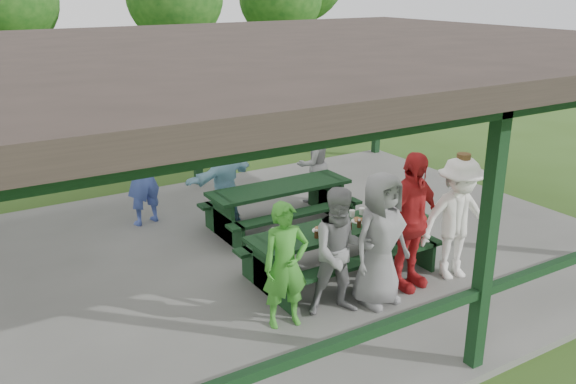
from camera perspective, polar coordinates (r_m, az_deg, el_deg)
ground at (r=9.96m, az=0.50°, el=-5.53°), size 90.00×90.00×0.00m
concrete_slab at (r=9.94m, az=0.50°, el=-5.27°), size 10.00×8.00×0.10m
pavilion_structure at (r=9.11m, az=0.56°, el=12.91°), size 10.60×8.60×3.24m
picnic_table_near at (r=8.84m, az=4.86°, el=-4.80°), size 2.77×1.39×0.75m
picnic_table_far at (r=10.48m, az=-0.75°, el=-0.86°), size 2.51×1.39×0.75m
table_setting at (r=8.81m, az=5.36°, el=-2.73°), size 2.31×0.45×0.10m
contestant_green at (r=7.41m, az=-0.24°, el=-6.87°), size 0.65×0.49×1.60m
contestant_grey_left at (r=7.69m, az=5.00°, el=-5.62°), size 0.98×0.87×1.68m
contestant_grey_mid at (r=7.96m, az=8.64°, el=-4.40°), size 0.94×0.66×1.80m
contestant_red at (r=8.42m, az=11.38°, el=-2.72°), size 1.20×0.64×1.94m
contestant_white_fedora at (r=8.89m, az=15.60°, el=-2.40°), size 1.28×0.92×1.84m
spectator_lblue at (r=10.65m, az=-5.97°, el=1.26°), size 1.57×0.95×1.61m
spectator_blue at (r=10.81m, az=-13.50°, el=1.57°), size 0.74×0.58×1.79m
spectator_grey at (r=11.69m, az=2.34°, el=2.67°), size 0.79×0.65×1.50m
pickup_truck at (r=19.42m, az=-4.59°, el=8.85°), size 5.37×2.79×1.45m
farm_trailer at (r=16.72m, az=-16.44°, el=6.29°), size 3.92×2.27×1.36m
tree_left at (r=24.68m, az=-24.53°, el=15.91°), size 3.30×3.30×5.16m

